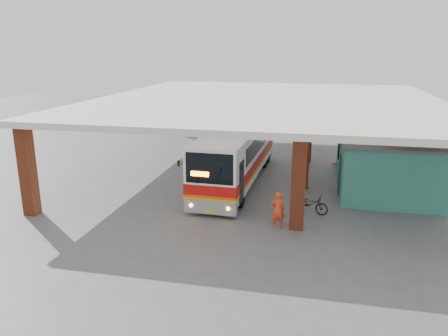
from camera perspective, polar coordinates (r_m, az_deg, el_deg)
name	(u,v)px	position (r m, az deg, el deg)	size (l,w,h in m)	color
ground	(242,201)	(22.89, 2.33, -4.29)	(90.00, 90.00, 0.00)	#515154
brick_columns	(280,142)	(26.89, 7.28, 3.44)	(20.10, 21.60, 4.35)	#9C3F22
canopy_roof	(268,100)	(28.08, 5.83, 8.81)	(21.00, 23.00, 0.30)	beige
shop_building	(385,161)	(26.23, 20.32, 0.90)	(5.20, 8.20, 3.11)	#2D7269
coach_bus	(237,153)	(25.60, 1.73, 1.97)	(2.86, 12.17, 3.52)	white
motorcycle	(310,203)	(21.50, 11.14, -4.57)	(0.64, 1.82, 0.96)	black
pedestrian	(278,210)	(19.42, 7.04, -5.43)	(0.62, 0.41, 1.70)	red
red_chair	(338,161)	(30.09, 14.64, 0.83)	(0.55, 0.55, 0.81)	red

